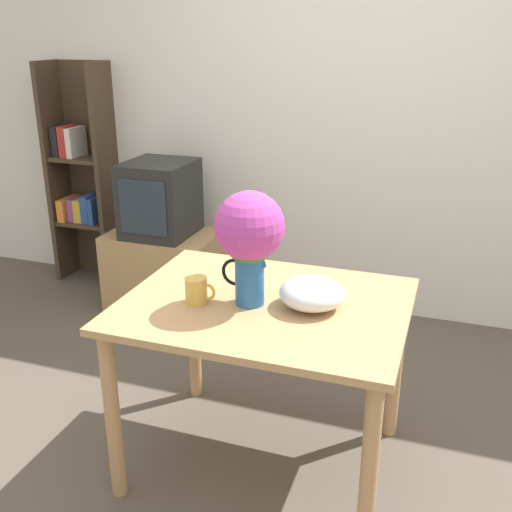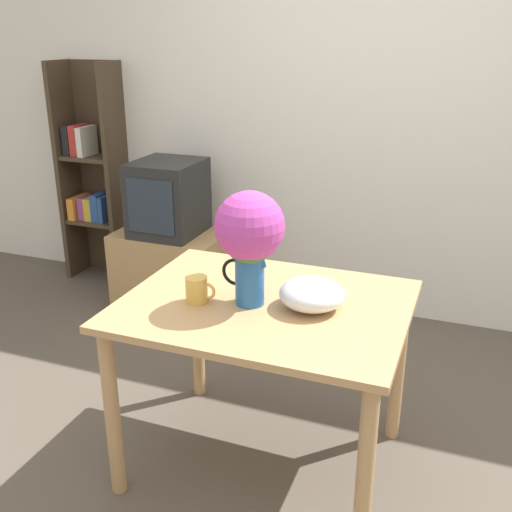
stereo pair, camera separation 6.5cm
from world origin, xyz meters
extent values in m
plane|color=brown|center=(0.00, 0.00, 0.00)|extent=(12.00, 12.00, 0.00)
cube|color=silver|center=(0.00, 1.77, 1.30)|extent=(8.00, 0.05, 2.60)
cube|color=tan|center=(-0.08, 0.07, 0.75)|extent=(1.11, 0.88, 0.03)
cylinder|color=tan|center=(-0.57, -0.31, 0.37)|extent=(0.06, 0.06, 0.74)
cylinder|color=tan|center=(0.42, -0.31, 0.37)|extent=(0.06, 0.06, 0.74)
cylinder|color=tan|center=(-0.57, 0.45, 0.37)|extent=(0.06, 0.06, 0.74)
cylinder|color=tan|center=(0.42, 0.45, 0.37)|extent=(0.06, 0.06, 0.74)
cylinder|color=#235B9E|center=(-0.13, 0.04, 0.88)|extent=(0.11, 0.11, 0.22)
cone|color=#235B9E|center=(-0.08, 0.04, 0.96)|extent=(0.04, 0.04, 0.06)
torus|color=black|center=(-0.19, 0.04, 0.89)|extent=(0.11, 0.01, 0.11)
sphere|color=#3D7033|center=(-0.13, 0.04, 1.04)|extent=(0.20, 0.20, 0.20)
sphere|color=#B23D99|center=(-0.13, 0.04, 1.09)|extent=(0.27, 0.27, 0.27)
cylinder|color=gold|center=(-0.33, -0.02, 0.82)|extent=(0.09, 0.09, 0.11)
torus|color=gold|center=(-0.28, -0.02, 0.82)|extent=(0.07, 0.01, 0.07)
ellipsoid|color=silver|center=(0.11, 0.08, 0.83)|extent=(0.25, 0.25, 0.12)
cube|color=tan|center=(-1.19, 1.32, 0.26)|extent=(0.71, 0.46, 0.53)
cube|color=black|center=(-1.19, 1.32, 0.77)|extent=(0.41, 0.44, 0.47)
cube|color=#232D38|center=(-1.19, 1.10, 0.77)|extent=(0.32, 0.01, 0.34)
cube|color=#423323|center=(-2.18, 1.62, 0.79)|extent=(0.04, 0.27, 1.58)
cube|color=#423323|center=(-1.76, 1.62, 0.79)|extent=(0.04, 0.27, 1.58)
cube|color=#423323|center=(-1.97, 1.75, 0.79)|extent=(0.46, 0.01, 1.58)
cube|color=#423323|center=(-1.97, 1.62, 0.44)|extent=(0.39, 0.25, 0.03)
cube|color=orange|center=(-2.12, 1.61, 0.54)|extent=(0.06, 0.22, 0.16)
cube|color=#934784|center=(-2.05, 1.61, 0.54)|extent=(0.05, 0.16, 0.16)
cube|color=gold|center=(-1.99, 1.61, 0.54)|extent=(0.06, 0.17, 0.17)
cube|color=#284C8E|center=(-1.92, 1.61, 0.56)|extent=(0.06, 0.18, 0.20)
cube|color=#284C8E|center=(-1.87, 1.61, 0.55)|extent=(0.04, 0.19, 0.19)
cube|color=#423323|center=(-1.97, 1.62, 0.91)|extent=(0.39, 0.25, 0.03)
cube|color=black|center=(-2.12, 1.61, 1.03)|extent=(0.05, 0.17, 0.21)
cube|color=#B72D28|center=(-2.05, 1.61, 1.04)|extent=(0.06, 0.17, 0.21)
cube|color=silver|center=(-1.99, 1.61, 1.03)|extent=(0.04, 0.20, 0.21)
camera|label=1|loc=(0.59, -1.96, 1.77)|focal=42.00mm
camera|label=2|loc=(0.65, -1.94, 1.77)|focal=42.00mm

